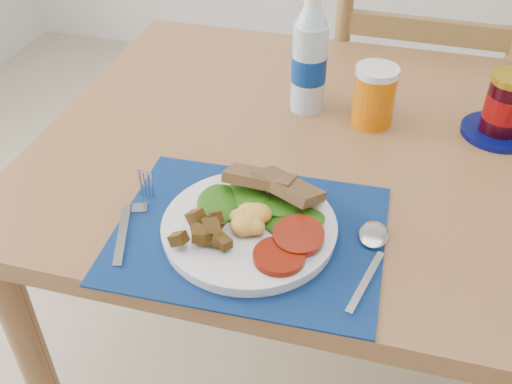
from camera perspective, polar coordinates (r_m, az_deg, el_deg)
table at (r=1.20m, az=13.99°, el=0.41°), size 1.40×0.90×0.75m
chair_far at (r=1.72m, az=15.37°, el=11.06°), size 0.48×0.46×1.26m
placemat at (r=0.93m, az=-0.64°, el=-3.97°), size 0.42×0.34×0.00m
breakfast_plate at (r=0.92m, az=-1.03°, el=-3.13°), size 0.27×0.27×0.06m
fork at (r=0.98m, az=-11.58°, el=-2.40°), size 0.06×0.19×0.00m
spoon at (r=0.92m, az=10.92°, el=-5.30°), size 0.05×0.20×0.01m
water_bottle at (r=1.20m, az=5.10°, el=12.35°), size 0.07×0.07×0.24m
juice_glass at (r=1.19m, az=11.17°, el=8.82°), size 0.08×0.08×0.11m
jam_on_saucer at (r=1.22m, az=22.58°, el=7.30°), size 0.14×0.14×0.13m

